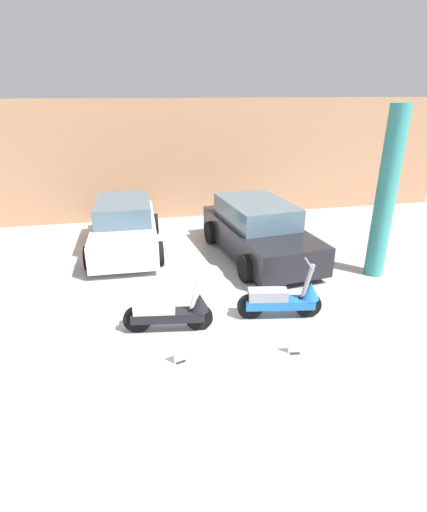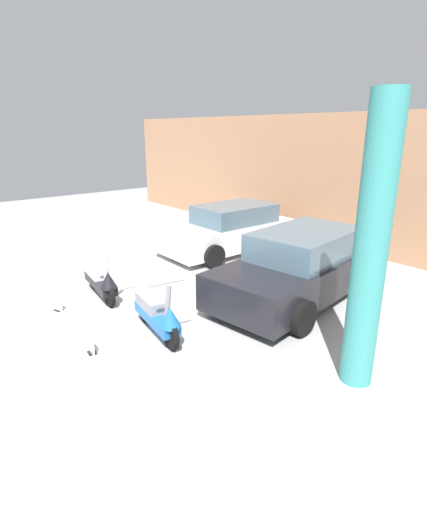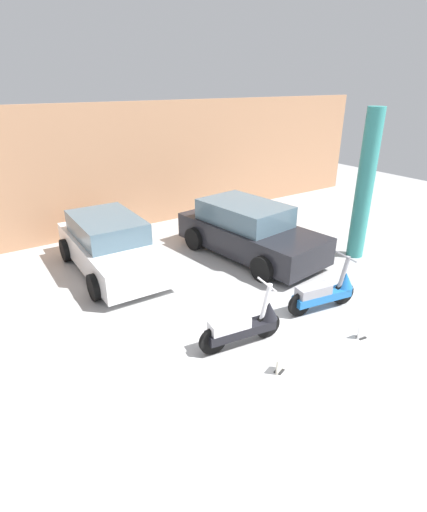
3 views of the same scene
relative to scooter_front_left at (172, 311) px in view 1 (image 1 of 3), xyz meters
name	(u,v)px [view 1 (image 1 of 3)]	position (x,y,z in m)	size (l,w,h in m)	color
ground_plane	(203,340)	(0.46, -0.42, -0.39)	(28.00, 28.00, 0.00)	#B2B2B2
wall_back	(162,161)	(0.46, 6.75, 1.46)	(19.60, 0.12, 3.69)	tan
scooter_front_left	(172,311)	(0.00, 0.00, 0.00)	(1.56, 0.58, 1.09)	black
scooter_front_right	(284,299)	(2.05, 0.02, 0.00)	(1.55, 0.61, 1.09)	black
car_rear_left	(124,226)	(-0.78, 4.18, 0.23)	(1.89, 3.81, 1.28)	white
car_rear_center	(258,231)	(2.51, 3.05, 0.27)	(2.30, 4.18, 1.36)	black
placard_near_left_scooter	(180,355)	(0.01, -0.89, -0.27)	(0.20, 0.17, 0.26)	black
placard_near_right_scooter	(295,347)	(1.85, -1.05, -0.27)	(0.20, 0.14, 0.26)	black
support_column_side	(386,195)	(4.79, 1.41, 1.46)	(0.42, 0.42, 3.69)	teal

